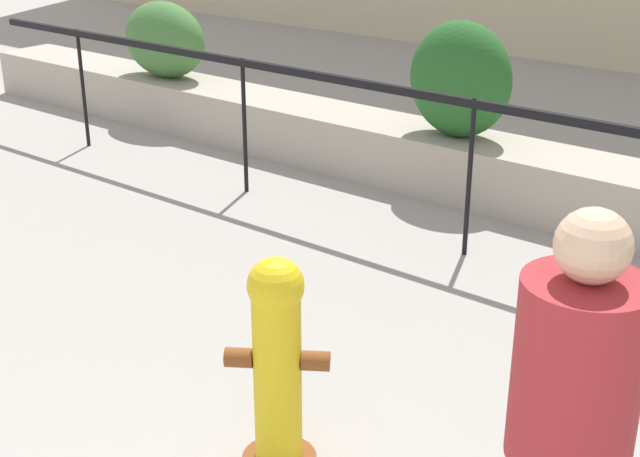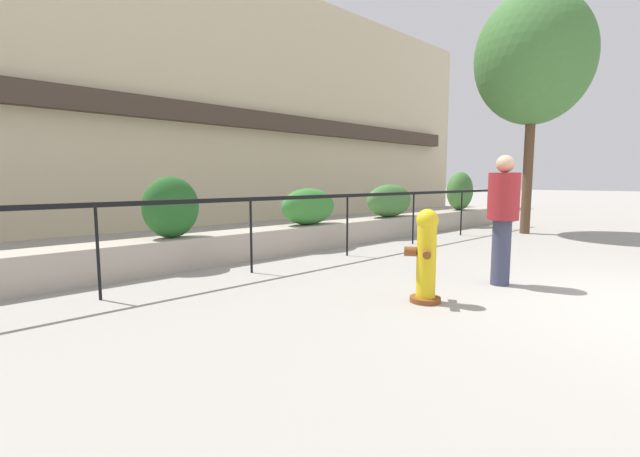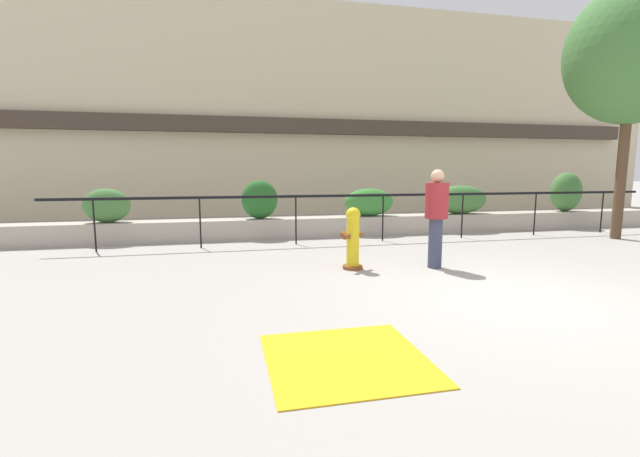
{
  "view_description": "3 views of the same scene",
  "coord_description": "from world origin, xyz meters",
  "px_view_note": "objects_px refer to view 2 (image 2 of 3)",
  "views": [
    {
      "loc": [
        0.69,
        -0.39,
        2.65
      ],
      "look_at": [
        -1.95,
        2.96,
        0.88
      ],
      "focal_mm": 50.0,
      "sensor_mm": 36.0,
      "label": 1
    },
    {
      "loc": [
        -5.81,
        -0.43,
        1.4
      ],
      "look_at": [
        -2.01,
        3.53,
        0.78
      ],
      "focal_mm": 24.0,
      "sensor_mm": 36.0,
      "label": 2
    },
    {
      "loc": [
        -3.79,
        -4.82,
        1.71
      ],
      "look_at": [
        -1.8,
        3.89,
        0.49
      ],
      "focal_mm": 24.0,
      "sensor_mm": 36.0,
      "label": 3
    }
  ],
  "objects_px": {
    "hedge_bush_4": "(460,191)",
    "street_tree": "(534,59)",
    "hedge_bush_2": "(309,207)",
    "fire_hydrant": "(426,255)",
    "hedge_bush_1": "(171,207)",
    "hedge_bush_3": "(390,201)",
    "pedestrian": "(503,212)"
  },
  "relations": [
    {
      "from": "street_tree",
      "to": "hedge_bush_1",
      "type": "bearing_deg",
      "value": 166.66
    },
    {
      "from": "hedge_bush_3",
      "to": "fire_hydrant",
      "type": "relative_size",
      "value": 1.46
    },
    {
      "from": "hedge_bush_1",
      "to": "hedge_bush_4",
      "type": "distance_m",
      "value": 9.11
    },
    {
      "from": "hedge_bush_1",
      "to": "fire_hydrant",
      "type": "distance_m",
      "value": 4.02
    },
    {
      "from": "hedge_bush_2",
      "to": "hedge_bush_3",
      "type": "relative_size",
      "value": 0.85
    },
    {
      "from": "hedge_bush_2",
      "to": "fire_hydrant",
      "type": "bearing_deg",
      "value": -113.29
    },
    {
      "from": "hedge_bush_1",
      "to": "fire_hydrant",
      "type": "height_order",
      "value": "hedge_bush_1"
    },
    {
      "from": "hedge_bush_1",
      "to": "fire_hydrant",
      "type": "relative_size",
      "value": 0.89
    },
    {
      "from": "hedge_bush_4",
      "to": "pedestrian",
      "type": "distance_m",
      "value": 7.55
    },
    {
      "from": "hedge_bush_1",
      "to": "fire_hydrant",
      "type": "bearing_deg",
      "value": -71.39
    },
    {
      "from": "hedge_bush_4",
      "to": "street_tree",
      "type": "xyz_separation_m",
      "value": [
        -0.35,
        -2.08,
        3.38
      ]
    },
    {
      "from": "street_tree",
      "to": "pedestrian",
      "type": "distance_m",
      "value": 7.23
    },
    {
      "from": "hedge_bush_2",
      "to": "fire_hydrant",
      "type": "xyz_separation_m",
      "value": [
        -1.63,
        -3.79,
        -0.32
      ]
    },
    {
      "from": "fire_hydrant",
      "to": "hedge_bush_4",
      "type": "bearing_deg",
      "value": 25.84
    },
    {
      "from": "hedge_bush_2",
      "to": "pedestrian",
      "type": "height_order",
      "value": "pedestrian"
    },
    {
      "from": "hedge_bush_2",
      "to": "pedestrian",
      "type": "distance_m",
      "value": 4.04
    },
    {
      "from": "hedge_bush_4",
      "to": "hedge_bush_3",
      "type": "bearing_deg",
      "value": 180.0
    },
    {
      "from": "hedge_bush_1",
      "to": "hedge_bush_3",
      "type": "height_order",
      "value": "hedge_bush_1"
    },
    {
      "from": "hedge_bush_3",
      "to": "pedestrian",
      "type": "distance_m",
      "value": 4.97
    },
    {
      "from": "hedge_bush_4",
      "to": "street_tree",
      "type": "bearing_deg",
      "value": -99.51
    },
    {
      "from": "hedge_bush_2",
      "to": "pedestrian",
      "type": "relative_size",
      "value": 0.77
    },
    {
      "from": "hedge_bush_1",
      "to": "pedestrian",
      "type": "bearing_deg",
      "value": -56.0
    },
    {
      "from": "fire_hydrant",
      "to": "pedestrian",
      "type": "distance_m",
      "value": 1.53
    },
    {
      "from": "hedge_bush_3",
      "to": "fire_hydrant",
      "type": "bearing_deg",
      "value": -138.85
    },
    {
      "from": "hedge_bush_3",
      "to": "fire_hydrant",
      "type": "height_order",
      "value": "hedge_bush_3"
    },
    {
      "from": "hedge_bush_4",
      "to": "pedestrian",
      "type": "xyz_separation_m",
      "value": [
        -6.38,
        -4.04,
        -0.09
      ]
    },
    {
      "from": "hedge_bush_1",
      "to": "hedge_bush_4",
      "type": "height_order",
      "value": "hedge_bush_4"
    },
    {
      "from": "pedestrian",
      "to": "hedge_bush_2",
      "type": "bearing_deg",
      "value": 87.35
    },
    {
      "from": "fire_hydrant",
      "to": "hedge_bush_1",
      "type": "bearing_deg",
      "value": 108.61
    },
    {
      "from": "hedge_bush_3",
      "to": "hedge_bush_4",
      "type": "height_order",
      "value": "hedge_bush_4"
    },
    {
      "from": "hedge_bush_1",
      "to": "hedge_bush_3",
      "type": "xyz_separation_m",
      "value": [
        5.62,
        0.0,
        -0.08
      ]
    },
    {
      "from": "hedge_bush_4",
      "to": "pedestrian",
      "type": "relative_size",
      "value": 0.67
    }
  ]
}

